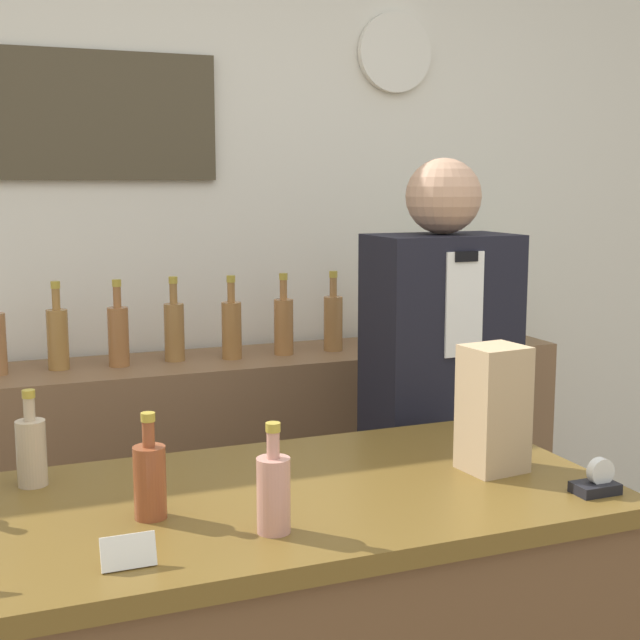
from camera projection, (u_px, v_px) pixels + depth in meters
name	position (u px, v px, depth m)	size (l,w,h in m)	color
back_wall	(201.00, 242.00, 3.15)	(5.20, 0.09, 2.70)	silver
back_shelf	(281.00, 491.00, 3.12)	(1.99, 0.40, 0.98)	brown
shopkeeper	(438.00, 440.00, 2.62)	(0.41, 0.26, 1.63)	black
potted_plant	(481.00, 290.00, 3.28)	(0.26, 0.26, 0.34)	#9E998E
paper_bag	(493.00, 408.00, 1.93)	(0.14, 0.13, 0.28)	tan
tape_dispenser	(597.00, 482.00, 1.80)	(0.09, 0.06, 0.07)	black
price_card_right	(128.00, 552.00, 1.45)	(0.09, 0.02, 0.06)	white
counter_bottle_1	(31.00, 450.00, 1.84)	(0.06, 0.06, 0.20)	tan
counter_bottle_2	(150.00, 479.00, 1.66)	(0.06, 0.06, 0.20)	brown
counter_bottle_3	(274.00, 491.00, 1.59)	(0.06, 0.06, 0.20)	tan
shelf_bottle_1	(58.00, 337.00, 2.78)	(0.07, 0.07, 0.28)	#A17238
shelf_bottle_2	(118.00, 334.00, 2.83)	(0.07, 0.07, 0.28)	#9E6436
shelf_bottle_3	(174.00, 329.00, 2.91)	(0.07, 0.07, 0.28)	olive
shelf_bottle_4	(232.00, 328.00, 2.95)	(0.07, 0.07, 0.28)	#9F6A36
shelf_bottle_5	(284.00, 324.00, 3.02)	(0.07, 0.07, 0.28)	#A46B39
shelf_bottle_6	(333.00, 321.00, 3.09)	(0.07, 0.07, 0.28)	#9D6C3B
shelf_bottle_7	(378.00, 317.00, 3.18)	(0.07, 0.07, 0.28)	#A47035
shelf_bottle_8	(424.00, 314.00, 3.24)	(0.07, 0.07, 0.28)	#996535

